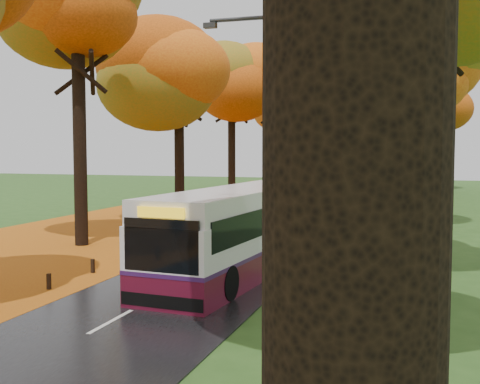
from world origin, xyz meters
The scene contains 13 objects.
road centered at (0.00, 25.00, 0.02)m, with size 6.50×90.00×0.04m, color black.
centre_line centered at (0.00, 25.00, 0.04)m, with size 0.12×90.00×0.01m, color silver.
leaf_verge centered at (-9.00, 25.00, 0.01)m, with size 12.00×90.00×0.02m, color #8B360C.
leaf_drift centered at (-3.05, 25.00, 0.04)m, with size 0.90×90.00×0.01m, color #BC6E13.
trees_left centered at (-7.18, 27.06, 9.53)m, with size 9.20×74.00×13.88m.
trees_right centered at (7.19, 26.91, 9.69)m, with size 9.30×74.20×13.96m.
streetlamp_near centered at (3.95, 8.00, 4.71)m, with size 2.45×0.18×8.00m.
streetlamp_mid centered at (3.95, 30.00, 4.71)m, with size 2.45×0.18×8.00m.
streetlamp_far centered at (3.95, 52.00, 4.71)m, with size 2.45×0.18×8.00m.
bus centered at (1.34, 12.83, 1.62)m, with size 3.56×11.62×3.01m.
car_white centered at (-2.21, 31.89, 0.80)m, with size 1.80×4.48×1.52m, color white.
car_silver centered at (-2.16, 40.65, 0.68)m, with size 1.36×3.90×1.28m, color #929499.
car_dark centered at (-2.35, 45.30, 0.65)m, with size 1.70×4.19×1.21m, color black.
Camera 1 is at (7.73, -7.45, 4.50)m, focal length 45.00 mm.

